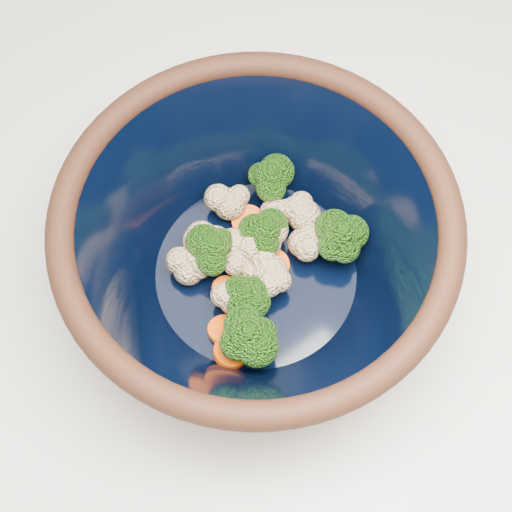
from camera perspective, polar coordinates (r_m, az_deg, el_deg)
name	(u,v)px	position (r m, az deg, el deg)	size (l,w,h in m)	color
ground	(242,423)	(1.53, -1.14, -13.21)	(3.00, 3.00, 0.00)	#9E7A54
counter	(237,363)	(1.09, -1.57, -8.53)	(1.20, 1.20, 0.90)	white
mixing_bowl	(256,249)	(0.58, 0.00, 0.55)	(0.38, 0.38, 0.14)	black
vegetable_pile	(260,252)	(0.60, 0.28, 0.29)	(0.17, 0.15, 0.06)	#608442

